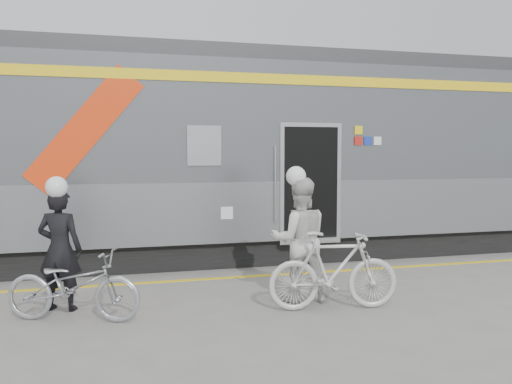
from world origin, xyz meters
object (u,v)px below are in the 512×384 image
object	(u,v)px
man	(60,249)
bicycle_left	(74,285)
woman	(299,239)
bicycle_right	(334,271)

from	to	relation	value
man	bicycle_left	xyz separation A→B (m)	(0.20, -0.55, -0.37)
woman	bicycle_right	bearing A→B (deg)	126.71
bicycle_left	woman	world-z (taller)	woman
woman	bicycle_right	size ratio (longest dim) A/B	0.99
man	bicycle_left	distance (m)	0.69
woman	bicycle_right	xyz separation A→B (m)	(0.30, -0.55, -0.35)
man	woman	distance (m)	3.30
man	bicycle_left	size ratio (longest dim) A/B	0.95
man	bicycle_right	xyz separation A→B (m)	(3.57, -0.96, -0.29)
bicycle_left	bicycle_right	world-z (taller)	bicycle_right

